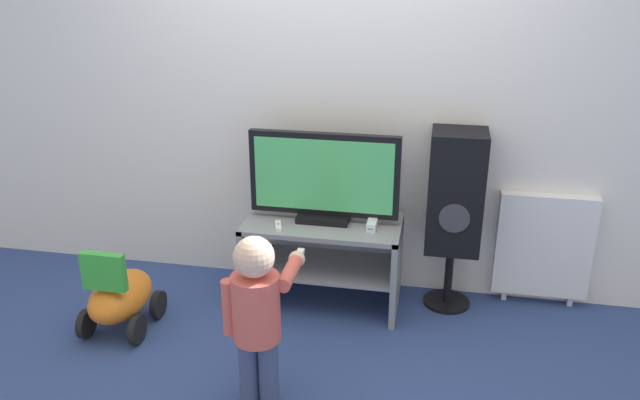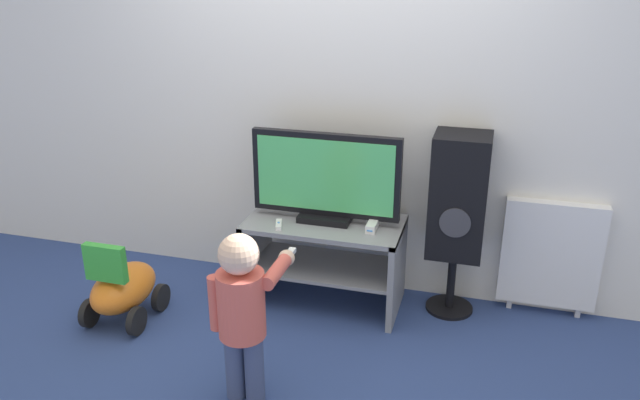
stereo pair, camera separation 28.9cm
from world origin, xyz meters
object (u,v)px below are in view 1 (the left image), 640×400
game_console (372,224)px  radiator (544,246)px  speaker_tower (455,195)px  remote_primary (278,226)px  ride_on_toy (120,296)px  television (324,178)px  child (257,308)px

game_console → radiator: radiator is taller
speaker_tower → remote_primary: bearing=-165.2°
game_console → ride_on_toy: bearing=-160.7°
television → ride_on_toy: television is taller
remote_primary → radiator: bearing=14.3°
game_console → remote_primary: size_ratio=1.24×
television → game_console: 0.39m
game_console → remote_primary: (-0.55, -0.11, -0.01)m
television → speaker_tower: 0.79m
speaker_tower → game_console: bearing=-161.4°
remote_primary → radiator: size_ratio=0.18×
child → ride_on_toy: size_ratio=1.62×
ride_on_toy → game_console: bearing=19.3°
ride_on_toy → radiator: 2.58m
child → remote_primary: bearing=98.2°
remote_primary → speaker_tower: (1.02, 0.27, 0.17)m
ride_on_toy → remote_primary: bearing=24.0°
radiator → television: bearing=-170.0°
game_console → ride_on_toy: game_console is taller
remote_primary → speaker_tower: 1.07m
speaker_tower → radiator: 0.67m
remote_primary → ride_on_toy: size_ratio=0.24×
remote_primary → child: 0.86m
child → speaker_tower: (0.90, 1.12, 0.21)m
child → speaker_tower: bearing=51.3°
ride_on_toy → television: bearing=26.4°
remote_primary → ride_on_toy: remote_primary is taller
television → radiator: 1.43m
television → child: size_ratio=1.01×
speaker_tower → ride_on_toy: size_ratio=2.05×
game_console → speaker_tower: speaker_tower is taller
television → game_console: size_ratio=5.44×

